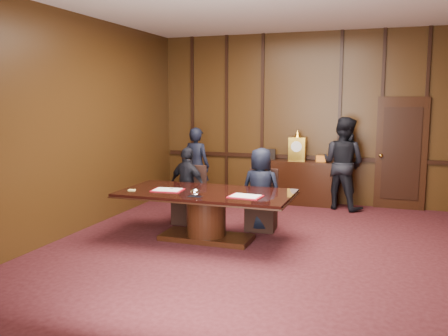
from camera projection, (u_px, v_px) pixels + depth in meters
name	position (u px, v px, depth m)	size (l,w,h in m)	color
room	(263.00, 130.00, 6.66)	(7.00, 7.04, 3.50)	black
sideboard	(297.00, 180.00, 9.78)	(1.60, 0.45, 1.54)	black
conference_table	(206.00, 207.00, 7.23)	(2.62, 1.32, 0.76)	black
folder_left	(168.00, 190.00, 7.28)	(0.49, 0.37, 0.02)	#A70F1F
folder_right	(245.00, 196.00, 6.80)	(0.49, 0.37, 0.02)	#A70F1F
inkstand	(195.00, 193.00, 6.77)	(0.20, 0.14, 0.12)	white
notepad	(132.00, 190.00, 7.27)	(0.10, 0.07, 0.01)	#FFE57C
chair_left	(190.00, 206.00, 8.29)	(0.48, 0.48, 0.99)	black
chair_right	(262.00, 212.00, 7.88)	(0.52, 0.52, 0.99)	black
signatory_left	(188.00, 186.00, 8.17)	(0.78, 0.33, 1.33)	black
signatory_right	(261.00, 189.00, 7.75)	(0.67, 0.44, 1.37)	black
witness_left	(196.00, 166.00, 9.72)	(0.58, 0.38, 1.58)	black
witness_right	(343.00, 163.00, 9.27)	(0.88, 0.69, 1.81)	black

